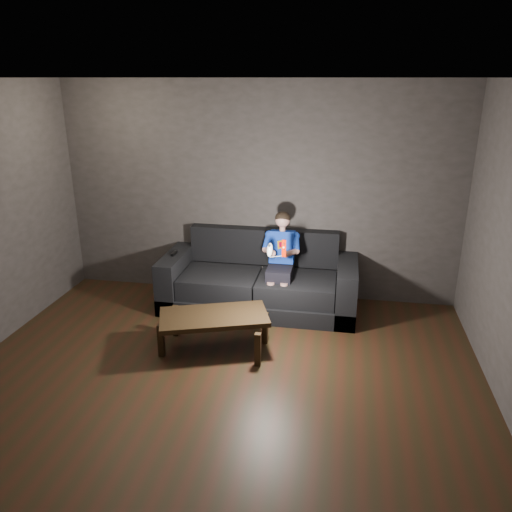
# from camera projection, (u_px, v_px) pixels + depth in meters

# --- Properties ---
(floor) EXTENTS (5.00, 5.00, 0.00)m
(floor) POSITION_uv_depth(u_px,v_px,m) (208.00, 405.00, 4.36)
(floor) COLOR black
(floor) RESTS_ON ground
(back_wall) EXTENTS (5.00, 0.04, 2.70)m
(back_wall) POSITION_uv_depth(u_px,v_px,m) (258.00, 192.00, 6.22)
(back_wall) COLOR #35302E
(back_wall) RESTS_ON ground
(ceiling) EXTENTS (5.00, 5.00, 0.02)m
(ceiling) POSITION_uv_depth(u_px,v_px,m) (195.00, 78.00, 3.45)
(ceiling) COLOR white
(ceiling) RESTS_ON back_wall
(sofa) EXTENTS (2.35, 1.02, 0.91)m
(sofa) POSITION_uv_depth(u_px,v_px,m) (260.00, 283.00, 6.17)
(sofa) COLOR black
(sofa) RESTS_ON floor
(child) EXTENTS (0.44, 0.54, 1.08)m
(child) POSITION_uv_depth(u_px,v_px,m) (281.00, 253.00, 5.91)
(child) COLOR black
(child) RESTS_ON sofa
(wii_remote_red) EXTENTS (0.06, 0.08, 0.19)m
(wii_remote_red) POSITION_uv_depth(u_px,v_px,m) (284.00, 248.00, 5.45)
(wii_remote_red) COLOR #C31600
(wii_remote_red) RESTS_ON child
(nunchuk_white) EXTENTS (0.07, 0.10, 0.17)m
(nunchuk_white) POSITION_uv_depth(u_px,v_px,m) (270.00, 250.00, 5.49)
(nunchuk_white) COLOR white
(nunchuk_white) RESTS_ON child
(wii_remote_black) EXTENTS (0.04, 0.15, 0.03)m
(wii_remote_black) POSITION_uv_depth(u_px,v_px,m) (174.00, 253.00, 6.15)
(wii_remote_black) COLOR black
(wii_remote_black) RESTS_ON sofa
(coffee_table) EXTENTS (1.22, 0.88, 0.40)m
(coffee_table) POSITION_uv_depth(u_px,v_px,m) (214.00, 319.00, 5.15)
(coffee_table) COLOR black
(coffee_table) RESTS_ON floor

